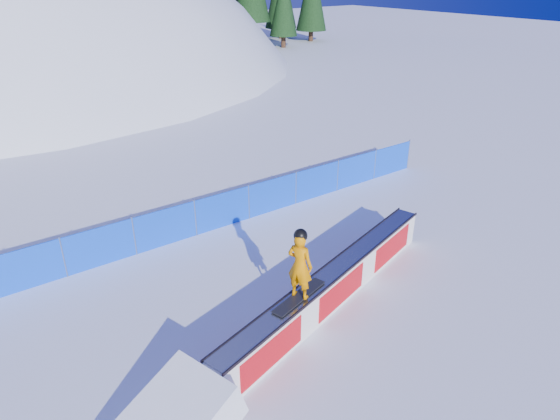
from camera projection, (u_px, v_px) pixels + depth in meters
ground at (247, 319)px, 12.14m from camera, size 160.00×160.00×0.00m
snow_hill at (27, 249)px, 50.47m from camera, size 64.00×64.00×64.00m
safety_fence at (166, 227)px, 15.13m from camera, size 22.05×0.05×1.30m
rail_box at (333, 287)px, 12.48m from camera, size 8.29×2.87×1.01m
snowboarder at (300, 265)px, 10.86m from camera, size 1.68×0.74×1.73m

